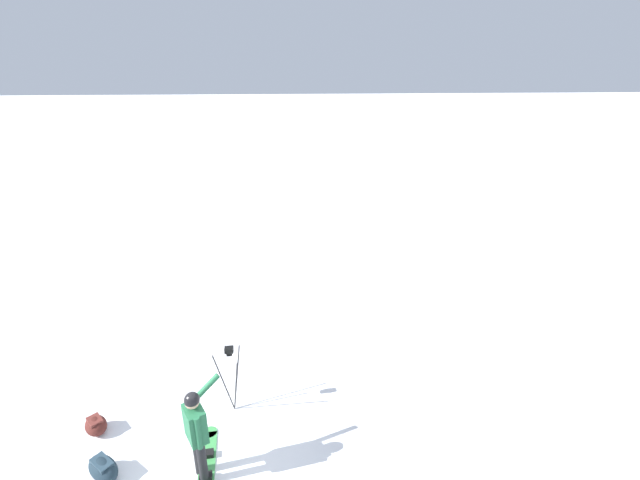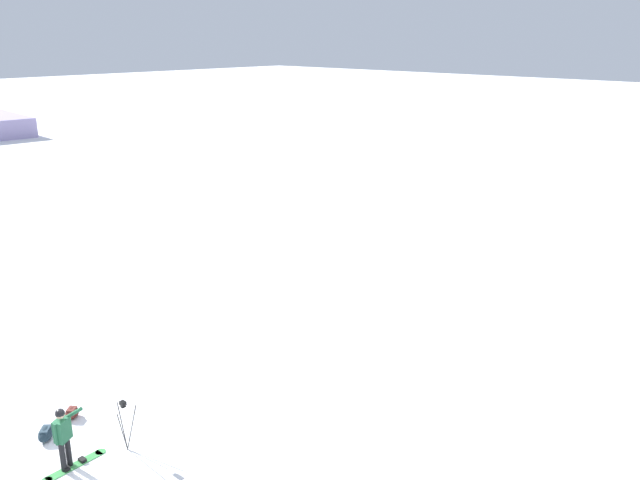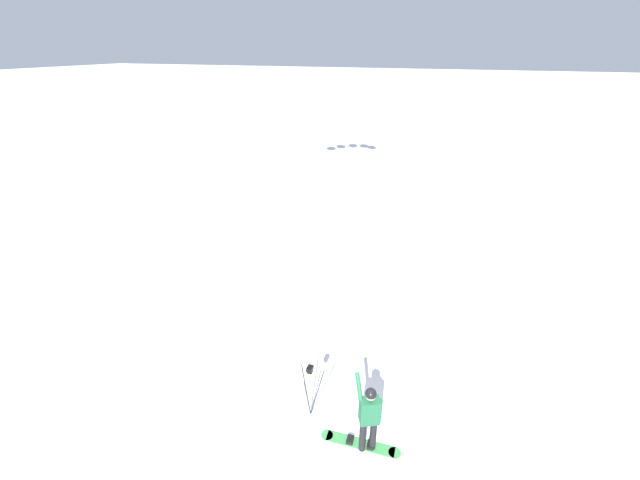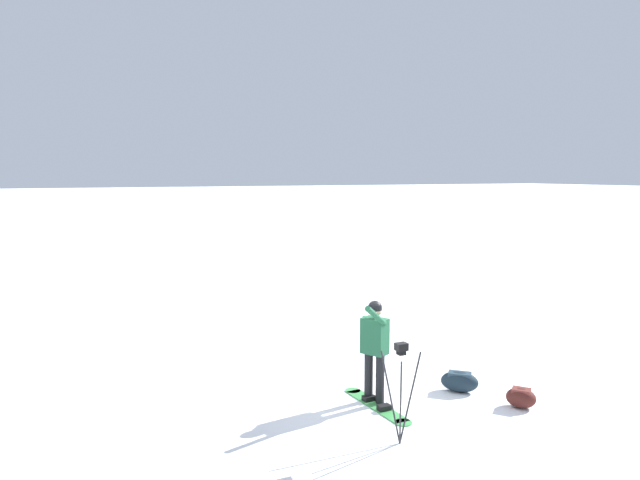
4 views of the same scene
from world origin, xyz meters
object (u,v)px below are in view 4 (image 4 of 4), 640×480
Objects in this scene: gear_bag_large at (521,397)px; camera_tripod at (401,372)px; snowboard at (376,405)px; snowboarder at (374,341)px; gear_bag_small at (460,381)px.

camera_tripod reaches higher than gear_bag_large.
snowboard is 1.65m from camera_tripod.
snowboarder is 1.79m from gear_bag_small.
gear_bag_small is at bearing 82.86° from snowboarder.
snowboarder is 0.99× the size of snowboard.
snowboard is (0.16, -0.04, -1.00)m from snowboarder.
snowboard is 2.47× the size of gear_bag_small.
snowboarder reaches higher than camera_tripod.
gear_bag_large is 1.07m from gear_bag_small.
gear_bag_small is at bearing 121.91° from camera_tripod.
camera_tripod is at bearing -16.32° from snowboard.
camera_tripod is (0.27, -2.43, 0.85)m from gear_bag_large.
gear_bag_large is (1.01, 2.06, 0.14)m from snowboard.
snowboard is at bearing -14.66° from snowboarder.
gear_bag_small reaches higher than gear_bag_large.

